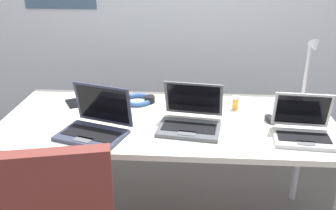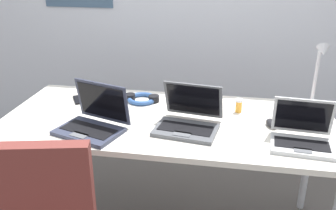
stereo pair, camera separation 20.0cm
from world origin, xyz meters
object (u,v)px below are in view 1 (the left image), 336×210
(cell_phone, at_px, (73,103))
(book_stack, at_px, (194,97))
(computer_mouse, at_px, (270,118))
(headphones, at_px, (137,100))
(pill_bottle, at_px, (235,102))
(laptop_far_corner, at_px, (95,125))
(laptop_near_mouse, at_px, (190,119))
(laptop_center, at_px, (303,130))
(coffee_mug, at_px, (296,108))
(desk_lamp, at_px, (308,72))

(cell_phone, relative_size, book_stack, 0.67)
(computer_mouse, distance_m, headphones, 0.78)
(computer_mouse, bearing_deg, pill_bottle, 124.95)
(computer_mouse, xyz_separation_m, pill_bottle, (-0.17, 0.15, 0.02))
(computer_mouse, bearing_deg, laptop_far_corner, -179.97)
(laptop_near_mouse, distance_m, book_stack, 0.32)
(laptop_center, height_order, computer_mouse, laptop_center)
(book_stack, distance_m, coffee_mug, 0.58)
(laptop_near_mouse, distance_m, pill_bottle, 0.36)
(book_stack, bearing_deg, pill_bottle, -14.26)
(desk_lamp, relative_size, laptop_near_mouse, 1.15)
(book_stack, bearing_deg, computer_mouse, -27.65)
(desk_lamp, xyz_separation_m, computer_mouse, (-0.25, -0.27, -0.18))
(laptop_center, relative_size, pill_bottle, 3.76)
(computer_mouse, relative_size, pill_bottle, 1.22)
(laptop_center, xyz_separation_m, coffee_mug, (0.03, 0.27, 0.00))
(laptop_far_corner, bearing_deg, book_stack, 40.98)
(desk_lamp, distance_m, laptop_center, 0.50)
(laptop_center, relative_size, headphones, 1.39)
(desk_lamp, relative_size, computer_mouse, 4.17)
(coffee_mug, bearing_deg, laptop_far_corner, -164.12)
(computer_mouse, height_order, pill_bottle, pill_bottle)
(laptop_center, bearing_deg, cell_phone, 164.56)
(headphones, bearing_deg, laptop_center, -24.79)
(pill_bottle, bearing_deg, laptop_far_corner, -153.52)
(desk_lamp, height_order, computer_mouse, desk_lamp)
(book_stack, relative_size, coffee_mug, 1.79)
(laptop_far_corner, bearing_deg, cell_phone, 121.89)
(laptop_far_corner, relative_size, laptop_center, 1.28)
(headphones, xyz_separation_m, book_stack, (0.34, -0.01, 0.03))
(laptop_far_corner, distance_m, book_stack, 0.65)
(cell_phone, xyz_separation_m, coffee_mug, (1.29, -0.07, 0.04))
(computer_mouse, xyz_separation_m, headphones, (-0.75, 0.22, -0.00))
(desk_lamp, height_order, coffee_mug, desk_lamp)
(book_stack, bearing_deg, laptop_far_corner, -139.02)
(cell_phone, bearing_deg, headphones, -21.56)
(desk_lamp, bearing_deg, pill_bottle, -164.16)
(laptop_center, xyz_separation_m, computer_mouse, (-0.12, 0.18, -0.03))
(laptop_far_corner, bearing_deg, headphones, 70.88)
(desk_lamp, bearing_deg, computer_mouse, -132.26)
(headphones, relative_size, coffee_mug, 1.89)
(laptop_near_mouse, relative_size, laptop_center, 1.17)
(headphones, bearing_deg, coffee_mug, -8.14)
(cell_phone, relative_size, coffee_mug, 1.20)
(pill_bottle, bearing_deg, coffee_mug, -10.93)
(laptop_far_corner, distance_m, headphones, 0.46)
(laptop_near_mouse, bearing_deg, laptop_center, -8.22)
(laptop_near_mouse, bearing_deg, desk_lamp, 29.07)
(headphones, height_order, book_stack, book_stack)
(desk_lamp, xyz_separation_m, pill_bottle, (-0.42, -0.12, -0.16))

